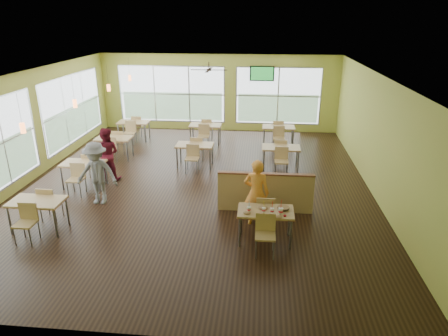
{
  "coord_description": "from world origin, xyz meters",
  "views": [
    {
      "loc": [
        1.84,
        -10.75,
        4.7
      ],
      "look_at": [
        0.94,
        -1.35,
        1.06
      ],
      "focal_mm": 32.0,
      "sensor_mm": 36.0,
      "label": 1
    }
  ],
  "objects": [
    {
      "name": "patron_grey",
      "position": [
        -2.37,
        -1.5,
        0.84
      ],
      "size": [
        1.1,
        0.65,
        1.68
      ],
      "primitive_type": "imported",
      "rotation": [
        0.0,
        0.0,
        -0.02
      ],
      "color": "slate",
      "rests_on": "floor"
    },
    {
      "name": "cup_blue",
      "position": [
        1.64,
        -3.1,
        0.81
      ],
      "size": [
        0.09,
        0.09,
        0.32
      ],
      "color": "white",
      "rests_on": "main_table"
    },
    {
      "name": "cup_red_far",
      "position": [
        2.31,
        -3.15,
        0.83
      ],
      "size": [
        0.11,
        0.11,
        0.38
      ],
      "color": "white",
      "rests_on": "main_table"
    },
    {
      "name": "ceiling_fan",
      "position": [
        -0.0,
        3.0,
        2.95
      ],
      "size": [
        1.25,
        1.25,
        0.29
      ],
      "color": "#2D2119",
      "rests_on": "ceiling"
    },
    {
      "name": "tv_backwall",
      "position": [
        1.8,
        5.9,
        2.45
      ],
      "size": [
        1.0,
        0.07,
        0.6
      ],
      "color": "black",
      "rests_on": "wall_back"
    },
    {
      "name": "main_table",
      "position": [
        2.0,
        -3.0,
        0.63
      ],
      "size": [
        1.22,
        1.52,
        0.87
      ],
      "color": "tan",
      "rests_on": "floor"
    },
    {
      "name": "pendant_lights",
      "position": [
        -3.2,
        0.68,
        2.45
      ],
      "size": [
        0.11,
        7.31,
        0.86
      ],
      "color": "#2D2119",
      "rests_on": "ceiling"
    },
    {
      "name": "patron_maroon",
      "position": [
        -2.74,
        0.13,
        0.8
      ],
      "size": [
        0.83,
        0.67,
        1.61
      ],
      "primitive_type": "imported",
      "rotation": [
        0.0,
        0.0,
        3.22
      ],
      "color": "maroon",
      "rests_on": "floor"
    },
    {
      "name": "dining_tables",
      "position": [
        -1.05,
        1.71,
        0.63
      ],
      "size": [
        6.92,
        8.72,
        0.87
      ],
      "color": "tan",
      "rests_on": "floor"
    },
    {
      "name": "wrapper_mid",
      "position": [
        1.94,
        -2.93,
        0.78
      ],
      "size": [
        0.25,
        0.24,
        0.05
      ],
      "primitive_type": "ellipsoid",
      "rotation": [
        0.0,
        0.0,
        -0.2
      ],
      "color": "#936E47",
      "rests_on": "main_table"
    },
    {
      "name": "window_bays",
      "position": [
        -2.65,
        3.08,
        1.48
      ],
      "size": [
        9.24,
        10.24,
        2.38
      ],
      "color": "white",
      "rests_on": "room"
    },
    {
      "name": "food_basket",
      "position": [
        2.38,
        -2.91,
        0.78
      ],
      "size": [
        0.27,
        0.27,
        0.06
      ],
      "color": "black",
      "rests_on": "main_table"
    },
    {
      "name": "cup_yellow",
      "position": [
        1.95,
        -3.09,
        0.81
      ],
      "size": [
        0.08,
        0.08,
        0.3
      ],
      "color": "white",
      "rests_on": "main_table"
    },
    {
      "name": "ketchup_cup",
      "position": [
        2.4,
        -3.23,
        0.76
      ],
      "size": [
        0.06,
        0.06,
        0.03
      ],
      "primitive_type": "cylinder",
      "color": "#A6050D",
      "rests_on": "main_table"
    },
    {
      "name": "half_wall_divider",
      "position": [
        2.0,
        -1.55,
        0.52
      ],
      "size": [
        2.4,
        0.14,
        1.04
      ],
      "color": "tan",
      "rests_on": "floor"
    },
    {
      "name": "room",
      "position": [
        0.0,
        0.0,
        1.6
      ],
      "size": [
        12.0,
        12.04,
        3.2
      ],
      "color": "black",
      "rests_on": "ground"
    },
    {
      "name": "wrapper_right",
      "position": [
        2.27,
        -3.3,
        0.77
      ],
      "size": [
        0.16,
        0.15,
        0.03
      ],
      "primitive_type": "ellipsoid",
      "rotation": [
        0.0,
        0.0,
        -0.15
      ],
      "color": "#936E47",
      "rests_on": "main_table"
    },
    {
      "name": "man_plaid",
      "position": [
        1.78,
        -2.26,
        0.82
      ],
      "size": [
        0.65,
        0.47,
        1.64
      ],
      "primitive_type": "imported",
      "rotation": [
        0.0,
        0.0,
        3.0
      ],
      "color": "orange",
      "rests_on": "floor"
    },
    {
      "name": "wrapper_left",
      "position": [
        1.6,
        -3.18,
        0.77
      ],
      "size": [
        0.16,
        0.14,
        0.04
      ],
      "primitive_type": "ellipsoid",
      "rotation": [
        0.0,
        0.0,
        0.01
      ],
      "color": "#936E47",
      "rests_on": "main_table"
    },
    {
      "name": "cup_red_near",
      "position": [
        2.13,
        -3.11,
        0.81
      ],
      "size": [
        0.09,
        0.09,
        0.32
      ],
      "color": "white",
      "rests_on": "main_table"
    }
  ]
}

